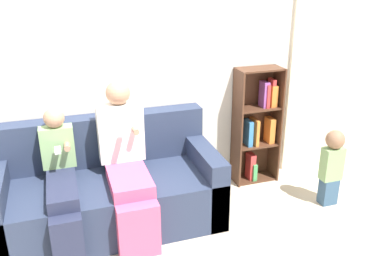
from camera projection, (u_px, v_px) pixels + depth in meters
ground_plane at (133, 256)px, 3.34m from camera, size 14.00×14.00×0.00m
back_wall at (104, 75)px, 3.79m from camera, size 10.00×0.06×2.55m
curtain_panel at (321, 72)px, 4.50m from camera, size 0.80×0.04×2.27m
couch at (108, 191)px, 3.68m from camera, size 1.97×0.91×0.94m
adult_seated at (126, 159)px, 3.50m from camera, size 0.40×0.83×1.31m
child_seated at (62, 183)px, 3.33m from camera, size 0.28×0.84×1.11m
toddler_standing at (332, 164)px, 3.94m from camera, size 0.20×0.18×0.78m
bookshelf at (257, 125)px, 4.36m from camera, size 0.48×0.26×1.26m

